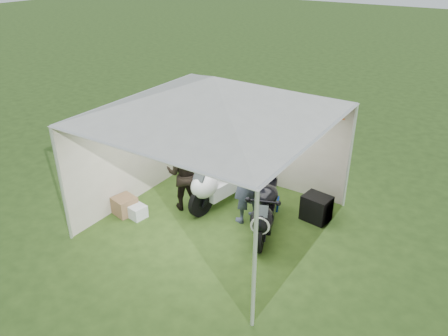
{
  "coord_description": "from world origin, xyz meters",
  "views": [
    {
      "loc": [
        4.21,
        -6.2,
        5.0
      ],
      "look_at": [
        -0.01,
        0.35,
        1.06
      ],
      "focal_mm": 35.0,
      "sensor_mm": 36.0,
      "label": 1
    }
  ],
  "objects_px": {
    "paddock_stand": "(270,203)",
    "crate_1": "(125,205)",
    "canopy_tent": "(215,99)",
    "motorcycle_white": "(222,180)",
    "equipment_box": "(316,208)",
    "motorcycle_black": "(265,209)",
    "crate_2": "(136,210)",
    "crate_0": "(136,211)",
    "person_dark_jacket": "(185,173)",
    "person_blue_jacket": "(247,177)"
  },
  "relations": [
    {
      "from": "paddock_stand",
      "to": "crate_1",
      "type": "bearing_deg",
      "value": -143.88
    },
    {
      "from": "canopy_tent",
      "to": "motorcycle_white",
      "type": "height_order",
      "value": "canopy_tent"
    },
    {
      "from": "motorcycle_white",
      "to": "equipment_box",
      "type": "bearing_deg",
      "value": 24.69
    },
    {
      "from": "motorcycle_black",
      "to": "crate_2",
      "type": "xyz_separation_m",
      "value": [
        -2.56,
        -0.88,
        -0.44
      ]
    },
    {
      "from": "equipment_box",
      "to": "crate_0",
      "type": "distance_m",
      "value": 3.7
    },
    {
      "from": "person_dark_jacket",
      "to": "crate_2",
      "type": "bearing_deg",
      "value": 26.77
    },
    {
      "from": "crate_1",
      "to": "equipment_box",
      "type": "bearing_deg",
      "value": 29.55
    },
    {
      "from": "paddock_stand",
      "to": "crate_0",
      "type": "bearing_deg",
      "value": -140.94
    },
    {
      "from": "person_dark_jacket",
      "to": "paddock_stand",
      "type": "bearing_deg",
      "value": -171.5
    },
    {
      "from": "crate_0",
      "to": "crate_1",
      "type": "relative_size",
      "value": 0.95
    },
    {
      "from": "equipment_box",
      "to": "crate_2",
      "type": "distance_m",
      "value": 3.73
    },
    {
      "from": "motorcycle_white",
      "to": "motorcycle_black",
      "type": "height_order",
      "value": "motorcycle_white"
    },
    {
      "from": "motorcycle_white",
      "to": "person_blue_jacket",
      "type": "height_order",
      "value": "person_blue_jacket"
    },
    {
      "from": "motorcycle_white",
      "to": "person_dark_jacket",
      "type": "distance_m",
      "value": 0.82
    },
    {
      "from": "canopy_tent",
      "to": "crate_1",
      "type": "height_order",
      "value": "canopy_tent"
    },
    {
      "from": "paddock_stand",
      "to": "person_blue_jacket",
      "type": "height_order",
      "value": "person_blue_jacket"
    },
    {
      "from": "motorcycle_white",
      "to": "crate_1",
      "type": "relative_size",
      "value": 5.07
    },
    {
      "from": "paddock_stand",
      "to": "equipment_box",
      "type": "xyz_separation_m",
      "value": [
        0.97,
        0.15,
        0.14
      ]
    },
    {
      "from": "person_blue_jacket",
      "to": "equipment_box",
      "type": "relative_size",
      "value": 3.62
    },
    {
      "from": "paddock_stand",
      "to": "crate_0",
      "type": "xyz_separation_m",
      "value": [
        -2.19,
        -1.78,
        -0.0
      ]
    },
    {
      "from": "person_dark_jacket",
      "to": "equipment_box",
      "type": "bearing_deg",
      "value": -179.2
    },
    {
      "from": "paddock_stand",
      "to": "crate_0",
      "type": "relative_size",
      "value": 0.89
    },
    {
      "from": "canopy_tent",
      "to": "motorcycle_black",
      "type": "height_order",
      "value": "canopy_tent"
    },
    {
      "from": "motorcycle_white",
      "to": "crate_2",
      "type": "distance_m",
      "value": 1.91
    },
    {
      "from": "motorcycle_white",
      "to": "person_blue_jacket",
      "type": "xyz_separation_m",
      "value": [
        0.76,
        -0.25,
        0.39
      ]
    },
    {
      "from": "motorcycle_white",
      "to": "paddock_stand",
      "type": "height_order",
      "value": "motorcycle_white"
    },
    {
      "from": "paddock_stand",
      "to": "equipment_box",
      "type": "relative_size",
      "value": 0.66
    },
    {
      "from": "canopy_tent",
      "to": "crate_2",
      "type": "height_order",
      "value": "canopy_tent"
    },
    {
      "from": "crate_0",
      "to": "crate_1",
      "type": "bearing_deg",
      "value": -173.88
    },
    {
      "from": "equipment_box",
      "to": "crate_1",
      "type": "distance_m",
      "value": 3.97
    },
    {
      "from": "person_dark_jacket",
      "to": "crate_1",
      "type": "height_order",
      "value": "person_dark_jacket"
    },
    {
      "from": "motorcycle_black",
      "to": "crate_0",
      "type": "xyz_separation_m",
      "value": [
        -2.5,
        -0.94,
        -0.41
      ]
    },
    {
      "from": "canopy_tent",
      "to": "motorcycle_white",
      "type": "distance_m",
      "value": 2.09
    },
    {
      "from": "canopy_tent",
      "to": "equipment_box",
      "type": "height_order",
      "value": "canopy_tent"
    },
    {
      "from": "canopy_tent",
      "to": "motorcycle_black",
      "type": "xyz_separation_m",
      "value": [
        1.04,
        0.15,
        -2.04
      ]
    },
    {
      "from": "equipment_box",
      "to": "crate_1",
      "type": "height_order",
      "value": "equipment_box"
    },
    {
      "from": "equipment_box",
      "to": "crate_2",
      "type": "relative_size",
      "value": 1.97
    },
    {
      "from": "equipment_box",
      "to": "canopy_tent",
      "type": "bearing_deg",
      "value": -146.35
    },
    {
      "from": "canopy_tent",
      "to": "crate_2",
      "type": "xyz_separation_m",
      "value": [
        -1.52,
        -0.73,
        -2.47
      ]
    },
    {
      "from": "equipment_box",
      "to": "crate_0",
      "type": "bearing_deg",
      "value": -148.67
    },
    {
      "from": "crate_2",
      "to": "crate_1",
      "type": "bearing_deg",
      "value": -157.19
    },
    {
      "from": "paddock_stand",
      "to": "crate_1",
      "type": "relative_size",
      "value": 0.85
    },
    {
      "from": "canopy_tent",
      "to": "motorcycle_black",
      "type": "distance_m",
      "value": 2.29
    },
    {
      "from": "person_blue_jacket",
      "to": "equipment_box",
      "type": "distance_m",
      "value": 1.59
    },
    {
      "from": "person_dark_jacket",
      "to": "crate_2",
      "type": "distance_m",
      "value": 1.28
    },
    {
      "from": "motorcycle_white",
      "to": "person_dark_jacket",
      "type": "xyz_separation_m",
      "value": [
        -0.57,
        -0.54,
        0.23
      ]
    },
    {
      "from": "motorcycle_black",
      "to": "crate_0",
      "type": "distance_m",
      "value": 2.7
    },
    {
      "from": "motorcycle_black",
      "to": "crate_1",
      "type": "height_order",
      "value": "motorcycle_black"
    },
    {
      "from": "person_dark_jacket",
      "to": "crate_2",
      "type": "xyz_separation_m",
      "value": [
        -0.7,
        -0.8,
        -0.71
      ]
    },
    {
      "from": "crate_1",
      "to": "person_dark_jacket",
      "type": "bearing_deg",
      "value": 44.0
    }
  ]
}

